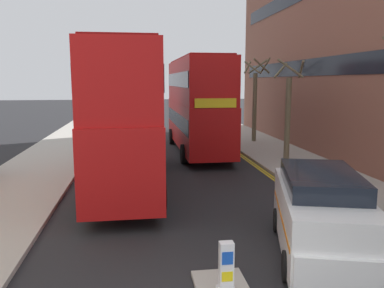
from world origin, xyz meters
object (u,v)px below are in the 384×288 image
object	(u,v)px
keep_left_bollard	(226,271)
taxi_minivan	(321,215)
double_decker_bus_away	(124,113)
double_decker_bus_oncoming	(197,103)

from	to	relation	value
keep_left_bollard	taxi_minivan	size ratio (longest dim) A/B	0.22
double_decker_bus_away	taxi_minivan	xyz separation A→B (m)	(4.93, -7.48, -1.96)
keep_left_bollard	double_decker_bus_oncoming	size ratio (longest dim) A/B	0.10
keep_left_bollard	taxi_minivan	xyz separation A→B (m)	(2.73, 1.59, 0.46)
taxi_minivan	keep_left_bollard	bearing A→B (deg)	-149.76
double_decker_bus_oncoming	taxi_minivan	distance (m)	15.04
double_decker_bus_away	double_decker_bus_oncoming	xyz separation A→B (m)	(4.13, 7.41, 0.00)
double_decker_bus_away	taxi_minivan	world-z (taller)	double_decker_bus_away
double_decker_bus_oncoming	taxi_minivan	world-z (taller)	double_decker_bus_oncoming
taxi_minivan	double_decker_bus_oncoming	bearing A→B (deg)	93.05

